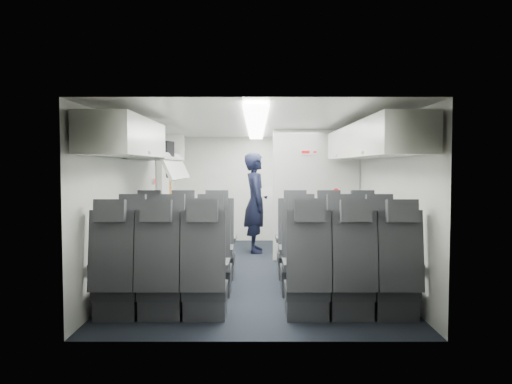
{
  "coord_description": "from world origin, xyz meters",
  "views": [
    {
      "loc": [
        0.0,
        -7.34,
        1.56
      ],
      "look_at": [
        0.0,
        0.4,
        1.15
      ],
      "focal_mm": 35.0,
      "sensor_mm": 36.0,
      "label": 1
    }
  ],
  "objects_px": {
    "seat_row_mid": "(256,262)",
    "galley_unit": "(303,196)",
    "seat_row_rear": "(256,279)",
    "flight_attendant": "(256,203)",
    "carry_on_bag": "(159,149)",
    "boarding_door": "(164,200)",
    "seat_row_front": "(256,250)"
  },
  "relations": [
    {
      "from": "seat_row_front",
      "to": "seat_row_mid",
      "type": "bearing_deg",
      "value": -90.0
    },
    {
      "from": "boarding_door",
      "to": "flight_attendant",
      "type": "distance_m",
      "value": 1.64
    },
    {
      "from": "seat_row_rear",
      "to": "flight_attendant",
      "type": "height_order",
      "value": "flight_attendant"
    },
    {
      "from": "seat_row_rear",
      "to": "carry_on_bag",
      "type": "height_order",
      "value": "carry_on_bag"
    },
    {
      "from": "seat_row_front",
      "to": "carry_on_bag",
      "type": "height_order",
      "value": "carry_on_bag"
    },
    {
      "from": "flight_attendant",
      "to": "carry_on_bag",
      "type": "distance_m",
      "value": 2.5
    },
    {
      "from": "seat_row_rear",
      "to": "galley_unit",
      "type": "height_order",
      "value": "galley_unit"
    },
    {
      "from": "seat_row_mid",
      "to": "galley_unit",
      "type": "xyz_separation_m",
      "value": [
        0.95,
        4.15,
        0.55
      ]
    },
    {
      "from": "seat_row_rear",
      "to": "flight_attendant",
      "type": "relative_size",
      "value": 1.86
    },
    {
      "from": "carry_on_bag",
      "to": "seat_row_mid",
      "type": "bearing_deg",
      "value": -25.39
    },
    {
      "from": "galley_unit",
      "to": "boarding_door",
      "type": "distance_m",
      "value": 2.84
    },
    {
      "from": "seat_row_mid",
      "to": "galley_unit",
      "type": "height_order",
      "value": "galley_unit"
    },
    {
      "from": "galley_unit",
      "to": "seat_row_rear",
      "type": "bearing_deg",
      "value": -100.65
    },
    {
      "from": "seat_row_front",
      "to": "boarding_door",
      "type": "xyz_separation_m",
      "value": [
        -1.64,
        2.09,
        0.55
      ]
    },
    {
      "from": "boarding_door",
      "to": "flight_attendant",
      "type": "xyz_separation_m",
      "value": [
        1.63,
        0.07,
        -0.06
      ]
    },
    {
      "from": "seat_row_mid",
      "to": "flight_attendant",
      "type": "distance_m",
      "value": 3.1
    },
    {
      "from": "galley_unit",
      "to": "carry_on_bag",
      "type": "height_order",
      "value": "carry_on_bag"
    },
    {
      "from": "seat_row_rear",
      "to": "flight_attendant",
      "type": "distance_m",
      "value": 3.99
    },
    {
      "from": "seat_row_mid",
      "to": "galley_unit",
      "type": "distance_m",
      "value": 4.3
    },
    {
      "from": "carry_on_bag",
      "to": "seat_row_front",
      "type": "bearing_deg",
      "value": 3.89
    },
    {
      "from": "galley_unit",
      "to": "carry_on_bag",
      "type": "relative_size",
      "value": 5.22
    },
    {
      "from": "boarding_door",
      "to": "flight_attendant",
      "type": "height_order",
      "value": "boarding_door"
    },
    {
      "from": "seat_row_mid",
      "to": "galley_unit",
      "type": "relative_size",
      "value": 1.75
    },
    {
      "from": "seat_row_rear",
      "to": "galley_unit",
      "type": "bearing_deg",
      "value": 79.35
    },
    {
      "from": "seat_row_rear",
      "to": "galley_unit",
      "type": "relative_size",
      "value": 1.75
    },
    {
      "from": "seat_row_front",
      "to": "seat_row_mid",
      "type": "xyz_separation_m",
      "value": [
        0.0,
        -0.9,
        0.0
      ]
    },
    {
      "from": "boarding_door",
      "to": "flight_attendant",
      "type": "relative_size",
      "value": 1.04
    },
    {
      "from": "seat_row_mid",
      "to": "flight_attendant",
      "type": "height_order",
      "value": "flight_attendant"
    },
    {
      "from": "seat_row_front",
      "to": "galley_unit",
      "type": "bearing_deg",
      "value": 73.72
    },
    {
      "from": "seat_row_rear",
      "to": "flight_attendant",
      "type": "xyz_separation_m",
      "value": [
        -0.01,
        3.96,
        0.49
      ]
    },
    {
      "from": "seat_row_mid",
      "to": "boarding_door",
      "type": "height_order",
      "value": "boarding_door"
    },
    {
      "from": "seat_row_front",
      "to": "boarding_door",
      "type": "distance_m",
      "value": 2.71
    }
  ]
}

